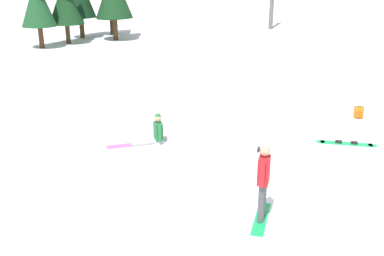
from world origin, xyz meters
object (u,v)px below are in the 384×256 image
snowboarder_midground (153,133)px  loose_snowboard_near_left (346,143)px  snowboarder_foreground (263,181)px  backpack_orange (359,113)px

snowboarder_midground → loose_snowboard_near_left: 6.23m
snowboarder_midground → snowboarder_foreground: bearing=-73.0°
snowboarder_foreground → backpack_orange: 8.61m
backpack_orange → snowboarder_foreground: bearing=-136.9°
snowboarder_foreground → loose_snowboard_near_left: (4.41, 3.63, -0.95)m
snowboarder_foreground → snowboarder_midground: size_ratio=0.99×
snowboarder_midground → backpack_orange: 7.89m
snowboarder_foreground → loose_snowboard_near_left: 5.79m
snowboarder_foreground → loose_snowboard_near_left: snowboarder_foreground is taller
backpack_orange → loose_snowboard_near_left: bearing=-129.9°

